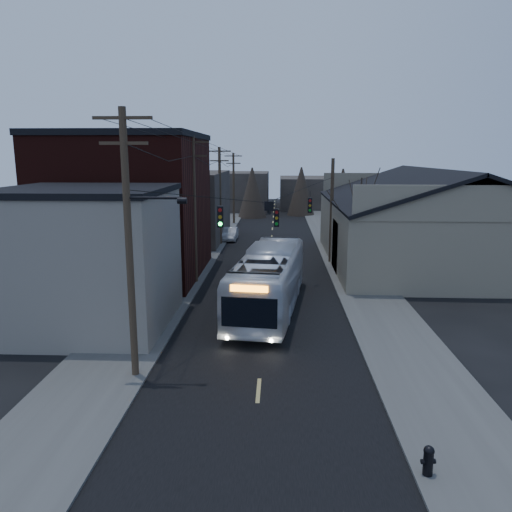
{
  "coord_description": "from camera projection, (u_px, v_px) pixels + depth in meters",
  "views": [
    {
      "loc": [
        0.69,
        -15.49,
        8.8
      ],
      "look_at": [
        -0.58,
        12.88,
        3.0
      ],
      "focal_mm": 35.0,
      "sensor_mm": 36.0,
      "label": 1
    }
  ],
  "objects": [
    {
      "name": "road_surface",
      "position": [
        270.0,
        251.0,
        46.31
      ],
      "size": [
        9.0,
        110.0,
        0.02
      ],
      "primitive_type": "cube",
      "color": "black",
      "rests_on": "ground"
    },
    {
      "name": "building_left_far",
      "position": [
        180.0,
        206.0,
        51.9
      ],
      "size": [
        9.0,
        14.0,
        7.0
      ],
      "primitive_type": "cube",
      "color": "#342E29",
      "rests_on": "ground"
    },
    {
      "name": "sidewalk_left",
      "position": [
        201.0,
        250.0,
        46.59
      ],
      "size": [
        4.0,
        110.0,
        0.12
      ],
      "primitive_type": "cube",
      "color": "#474744",
      "rests_on": "ground"
    },
    {
      "name": "parked_car",
      "position": [
        230.0,
        234.0,
        51.97
      ],
      "size": [
        1.44,
        4.04,
        1.33
      ],
      "primitive_type": "imported",
      "rotation": [
        0.0,
        0.0,
        -0.01
      ],
      "color": "#B3B6BB",
      "rests_on": "ground"
    },
    {
      "name": "fire_hydrant",
      "position": [
        428.0,
        459.0,
        13.68
      ],
      "size": [
        0.41,
        0.3,
        0.87
      ],
      "rotation": [
        0.0,
        0.0,
        0.1
      ],
      "color": "black",
      "rests_on": "sidewalk_right"
    },
    {
      "name": "bus",
      "position": [
        269.0,
        280.0,
        28.43
      ],
      "size": [
        4.49,
        12.92,
        3.53
      ],
      "primitive_type": "imported",
      "rotation": [
        0.0,
        0.0,
        3.02
      ],
      "color": "silver",
      "rests_on": "ground"
    },
    {
      "name": "building_far_left",
      "position": [
        237.0,
        191.0,
        80.24
      ],
      "size": [
        10.0,
        12.0,
        6.0
      ],
      "primitive_type": "cube",
      "color": "#342E29",
      "rests_on": "ground"
    },
    {
      "name": "building_brick",
      "position": [
        130.0,
        208.0,
        35.96
      ],
      "size": [
        10.0,
        12.0,
        10.0
      ],
      "primitive_type": "cube",
      "color": "black",
      "rests_on": "ground"
    },
    {
      "name": "building_far_right",
      "position": [
        316.0,
        192.0,
        84.66
      ],
      "size": [
        12.0,
        14.0,
        5.0
      ],
      "primitive_type": "cube",
      "color": "#342E29",
      "rests_on": "ground"
    },
    {
      "name": "utility_lines",
      "position": [
        231.0,
        204.0,
        39.73
      ],
      "size": [
        11.24,
        45.28,
        10.5
      ],
      "color": "#382B1E",
      "rests_on": "ground"
    },
    {
      "name": "building_clapboard",
      "position": [
        88.0,
        260.0,
        25.45
      ],
      "size": [
        8.0,
        8.0,
        7.0
      ],
      "primitive_type": "cube",
      "color": "slate",
      "rests_on": "ground"
    },
    {
      "name": "ground",
      "position": [
        256.0,
        418.0,
        16.95
      ],
      "size": [
        160.0,
        160.0,
        0.0
      ],
      "primitive_type": "plane",
      "color": "black",
      "rests_on": "ground"
    },
    {
      "name": "bare_tree",
      "position": [
        360.0,
        229.0,
        35.52
      ],
      "size": [
        0.4,
        0.4,
        7.2
      ],
      "primitive_type": "cone",
      "color": "black",
      "rests_on": "ground"
    },
    {
      "name": "warehouse",
      "position": [
        430.0,
        231.0,
        40.31
      ],
      "size": [
        16.16,
        20.6,
        7.73
      ],
      "color": "#7F715C",
      "rests_on": "ground"
    },
    {
      "name": "sidewalk_right",
      "position": [
        341.0,
        251.0,
        46.02
      ],
      "size": [
        4.0,
        110.0,
        0.12
      ],
      "primitive_type": "cube",
      "color": "#474744",
      "rests_on": "ground"
    }
  ]
}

